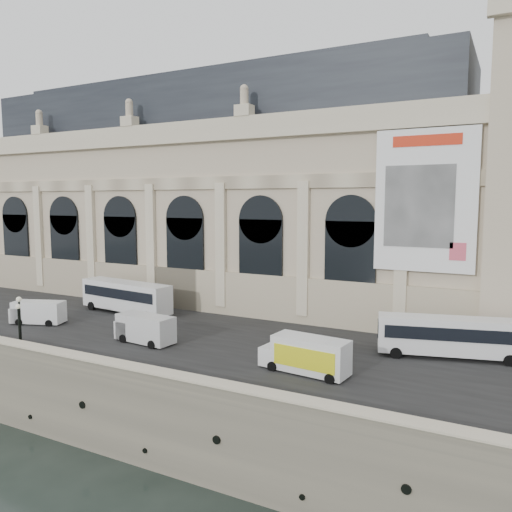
{
  "coord_description": "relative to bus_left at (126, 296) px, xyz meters",
  "views": [
    {
      "loc": [
        30.52,
        -26.12,
        19.03
      ],
      "look_at": [
        5.36,
        22.0,
        12.98
      ],
      "focal_mm": 35.0,
      "sensor_mm": 36.0,
      "label": 1
    }
  ],
  "objects": [
    {
      "name": "ground",
      "position": [
        9.14,
        -17.23,
        -8.06
      ],
      "size": [
        260.0,
        260.0,
        0.0
      ],
      "primitive_type": "plane",
      "color": "black",
      "rests_on": "ground"
    },
    {
      "name": "quay",
      "position": [
        9.14,
        17.77,
        -5.06
      ],
      "size": [
        160.0,
        70.0,
        6.0
      ],
      "primitive_type": "cube",
      "color": "gray",
      "rests_on": "ground"
    },
    {
      "name": "street",
      "position": [
        9.14,
        -3.23,
        -2.03
      ],
      "size": [
        160.0,
        24.0,
        0.06
      ],
      "primitive_type": "cube",
      "color": "#2D2D2D",
      "rests_on": "quay"
    },
    {
      "name": "parapet",
      "position": [
        9.14,
        -16.63,
        -1.44
      ],
      "size": [
        160.0,
        1.4,
        1.21
      ],
      "color": "gray",
      "rests_on": "quay"
    },
    {
      "name": "museum",
      "position": [
        3.16,
        13.63,
        11.66
      ],
      "size": [
        69.0,
        18.7,
        29.1
      ],
      "color": "#C4B496",
      "rests_on": "quay"
    },
    {
      "name": "bus_left",
      "position": [
        0.0,
        0.0,
        0.0
      ],
      "size": [
        12.7,
        4.1,
        3.68
      ],
      "color": "white",
      "rests_on": "quay"
    },
    {
      "name": "bus_right",
      "position": [
        35.25,
        -0.3,
        -0.15
      ],
      "size": [
        11.81,
        5.19,
        3.41
      ],
      "color": "white",
      "rests_on": "quay"
    },
    {
      "name": "van_b",
      "position": [
        -5.03,
        -8.25,
        -0.82
      ],
      "size": [
        5.81,
        3.76,
        2.42
      ],
      "color": "white",
      "rests_on": "quay"
    },
    {
      "name": "van_c",
      "position": [
        9.67,
        -8.48,
        -0.73
      ],
      "size": [
        6.04,
        2.85,
        2.61
      ],
      "color": "silver",
      "rests_on": "quay"
    },
    {
      "name": "box_truck",
      "position": [
        26.04,
        -9.16,
        -0.65
      ],
      "size": [
        7.15,
        3.09,
        2.8
      ],
      "color": "white",
      "rests_on": "quay"
    },
    {
      "name": "lamp_left",
      "position": [
        0.83,
        -14.54,
        0.2
      ],
      "size": [
        0.46,
        0.46,
        4.54
      ],
      "color": "black",
      "rests_on": "quay"
    },
    {
      "name": "lamp_right",
      "position": [
        1.73,
        -15.33,
        -0.02
      ],
      "size": [
        0.42,
        0.42,
        4.11
      ],
      "color": "black",
      "rests_on": "quay"
    }
  ]
}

